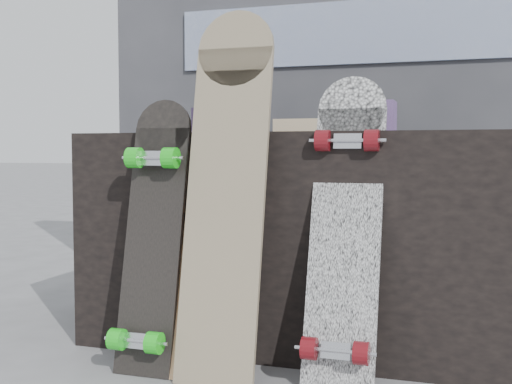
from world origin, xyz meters
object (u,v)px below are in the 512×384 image
(longboard_cascadia, at_px, (345,223))
(skateboard_dark, at_px, (152,231))
(vendor_table, at_px, (301,239))
(longboard_celtic, at_px, (227,180))
(longboard_geisha, at_px, (217,216))

(longboard_cascadia, distance_m, skateboard_dark, 0.64)
(vendor_table, distance_m, skateboard_dark, 0.60)
(longboard_cascadia, bearing_deg, vendor_table, 123.84)
(vendor_table, bearing_deg, longboard_cascadia, -56.16)
(longboard_celtic, bearing_deg, longboard_cascadia, 10.24)
(longboard_celtic, relative_size, skateboard_dark, 1.32)
(longboard_celtic, bearing_deg, vendor_table, 70.35)
(longboard_celtic, xyz_separation_m, skateboard_dark, (-0.26, -0.02, -0.17))
(longboard_geisha, bearing_deg, vendor_table, 61.05)
(vendor_table, distance_m, longboard_celtic, 0.50)
(longboard_geisha, xyz_separation_m, skateboard_dark, (-0.21, -0.07, -0.05))
(longboard_cascadia, relative_size, skateboard_dark, 1.08)
(longboard_geisha, bearing_deg, skateboard_dark, -160.70)
(longboard_geisha, distance_m, longboard_celtic, 0.14)
(longboard_geisha, distance_m, longboard_cascadia, 0.43)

